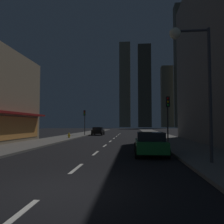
{
  "coord_description": "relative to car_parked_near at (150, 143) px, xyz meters",
  "views": [
    {
      "loc": [
        2.44,
        -6.52,
        1.95
      ],
      "look_at": [
        0.0,
        20.96,
        3.47
      ],
      "focal_mm": 35.62,
      "sensor_mm": 36.0,
      "label": 1
    }
  ],
  "objects": [
    {
      "name": "skyscraper_distant_tall",
      "position": [
        -5.6,
        135.93,
        27.95
      ],
      "size": [
        7.35,
        7.7,
        57.38
      ],
      "primitive_type": "cube",
      "color": "#645F4B",
      "rests_on": "ground"
    },
    {
      "name": "skyscraper_distant_mid",
      "position": [
        7.01,
        125.69,
        25.41
      ],
      "size": [
        8.15,
        5.52,
        52.3
      ],
      "primitive_type": "cube",
      "color": "#38352A",
      "rests_on": "ground"
    },
    {
      "name": "car_parked_far",
      "position": [
        -7.2,
        25.39,
        0.0
      ],
      "size": [
        1.98,
        4.24,
        1.45
      ],
      "color": "black",
      "rests_on": "ground"
    },
    {
      "name": "skyscraper_distant_slender",
      "position": [
        28.03,
        118.5,
        35.92
      ],
      "size": [
        7.08,
        6.92,
        73.33
      ],
      "primitive_type": "cube",
      "color": "#4D4939",
      "rests_on": "ground"
    },
    {
      "name": "fire_hydrant_far_left",
      "position": [
        -9.5,
        14.83,
        -0.29
      ],
      "size": [
        0.42,
        0.3,
        0.65
      ],
      "color": "gold",
      "rests_on": "sidewalk_left"
    },
    {
      "name": "skyscraper_distant_short",
      "position": [
        21.44,
        129.24,
        18.73
      ],
      "size": [
        7.24,
        6.48,
        38.94
      ],
      "primitive_type": "cube",
      "color": "#5F5A47",
      "rests_on": "ground"
    },
    {
      "name": "sidewalk_right",
      "position": [
        3.4,
        24.27,
        -0.67
      ],
      "size": [
        4.0,
        76.0,
        0.15
      ],
      "primitive_type": "cube",
      "color": "#605E59",
      "rests_on": "ground"
    },
    {
      "name": "traffic_light_far_left",
      "position": [
        -9.1,
        22.71,
        2.45
      ],
      "size": [
        0.32,
        0.48,
        4.2
      ],
      "color": "#2D2D2D",
      "rests_on": "sidewalk_left"
    },
    {
      "name": "lane_marking_center",
      "position": [
        -3.6,
        11.07,
        -0.73
      ],
      "size": [
        0.16,
        43.8,
        0.01
      ],
      "color": "silver",
      "rests_on": "ground"
    },
    {
      "name": "ground_plane",
      "position": [
        -3.6,
        24.27,
        -0.79
      ],
      "size": [
        78.0,
        136.0,
        0.1
      ],
      "primitive_type": "cube",
      "color": "black"
    },
    {
      "name": "car_parked_near",
      "position": [
        0.0,
        0.0,
        0.0
      ],
      "size": [
        1.98,
        4.24,
        1.45
      ],
      "color": "#1E722D",
      "rests_on": "ground"
    },
    {
      "name": "traffic_light_near_right",
      "position": [
        1.9,
        4.9,
        2.45
      ],
      "size": [
        0.32,
        0.48,
        4.2
      ],
      "color": "#2D2D2D",
      "rests_on": "sidewalk_right"
    },
    {
      "name": "street_lamp_right",
      "position": [
        1.78,
        -3.28,
        4.33
      ],
      "size": [
        1.96,
        0.56,
        6.58
      ],
      "color": "#38383D",
      "rests_on": "sidewalk_right"
    },
    {
      "name": "sidewalk_left",
      "position": [
        -10.6,
        24.27,
        -0.67
      ],
      "size": [
        4.0,
        76.0,
        0.15
      ],
      "primitive_type": "cube",
      "color": "#605E59",
      "rests_on": "ground"
    }
  ]
}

